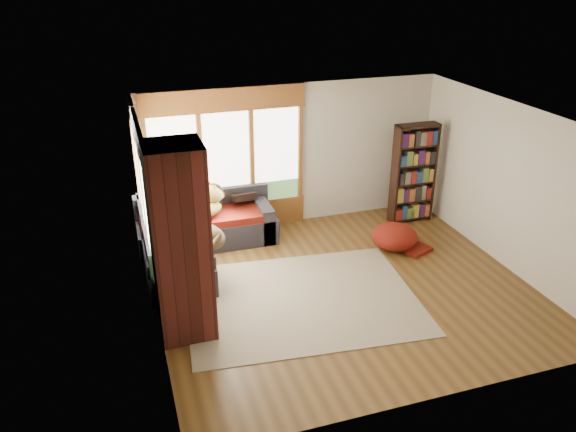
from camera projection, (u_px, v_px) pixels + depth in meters
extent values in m
plane|color=#4F3416|center=(343.00, 287.00, 8.50)|extent=(5.50, 5.50, 0.00)
plane|color=white|center=(351.00, 119.00, 7.42)|extent=(5.50, 5.50, 0.00)
cube|color=silver|center=(292.00, 156.00, 10.12)|extent=(5.50, 0.04, 2.60)
cube|color=silver|center=(443.00, 303.00, 5.80)|extent=(5.50, 0.04, 2.60)
cube|color=silver|center=(149.00, 236.00, 7.19)|extent=(0.04, 5.00, 2.60)
cube|color=silver|center=(510.00, 187.00, 8.72)|extent=(0.04, 5.00, 2.60)
cube|color=brown|center=(227.00, 160.00, 9.74)|extent=(2.82, 0.10, 1.90)
cube|color=white|center=(227.00, 160.00, 9.74)|extent=(2.54, 0.09, 1.62)
cube|color=brown|center=(144.00, 197.00, 8.22)|extent=(0.10, 2.62, 1.90)
cube|color=white|center=(144.00, 197.00, 8.22)|extent=(0.09, 2.36, 1.62)
cube|color=#719362|center=(138.00, 154.00, 8.78)|extent=(0.03, 0.72, 0.90)
cube|color=#471914|center=(180.00, 244.00, 6.99)|extent=(0.70, 0.70, 2.60)
cube|color=#21212A|center=(210.00, 233.00, 9.73)|extent=(2.20, 0.90, 0.42)
cube|color=#21212A|center=(205.00, 204.00, 9.86)|extent=(2.20, 0.20, 0.38)
cube|color=#21212A|center=(265.00, 220.00, 9.97)|extent=(0.20, 0.90, 0.60)
cube|color=maroon|center=(204.00, 222.00, 9.48)|extent=(1.90, 0.66, 0.12)
cube|color=#21212A|center=(177.00, 255.00, 8.99)|extent=(0.90, 2.20, 0.42)
cube|color=#21212A|center=(152.00, 236.00, 8.72)|extent=(0.20, 2.20, 0.38)
cube|color=#21212A|center=(186.00, 281.00, 8.08)|extent=(0.90, 0.20, 0.60)
cube|color=maroon|center=(186.00, 249.00, 8.60)|extent=(0.66, 1.20, 0.12)
cube|color=maroon|center=(178.00, 224.00, 9.43)|extent=(0.66, 0.66, 0.12)
cube|color=beige|center=(302.00, 300.00, 8.19)|extent=(3.55, 2.84, 0.01)
cube|color=black|center=(432.00, 172.00, 10.41)|extent=(0.04, 0.27, 1.87)
cube|color=black|center=(395.00, 176.00, 10.20)|extent=(0.04, 0.27, 1.87)
cube|color=black|center=(410.00, 172.00, 10.41)|extent=(0.80, 0.02, 1.87)
cube|color=black|center=(409.00, 217.00, 10.67)|extent=(0.72, 0.25, 0.03)
cube|color=black|center=(411.00, 200.00, 10.53)|extent=(0.72, 0.25, 0.03)
cube|color=black|center=(412.00, 182.00, 10.38)|extent=(0.72, 0.25, 0.03)
cube|color=black|center=(414.00, 164.00, 10.23)|extent=(0.72, 0.25, 0.03)
cube|color=black|center=(416.00, 146.00, 10.08)|extent=(0.72, 0.25, 0.03)
cube|color=black|center=(418.00, 126.00, 9.93)|extent=(0.72, 0.25, 0.03)
cube|color=#726659|center=(414.00, 174.00, 10.29)|extent=(0.68, 0.19, 1.71)
ellipsoid|color=maroon|center=(395.00, 236.00, 9.58)|extent=(1.00, 1.00, 0.42)
ellipsoid|color=olive|center=(198.00, 209.00, 9.33)|extent=(0.95, 0.76, 0.28)
sphere|color=olive|center=(214.00, 197.00, 9.44)|extent=(0.42, 0.42, 0.33)
cone|color=olive|center=(210.00, 191.00, 9.35)|extent=(0.15, 0.15, 0.14)
ellipsoid|color=#392A1B|center=(206.00, 235.00, 8.46)|extent=(0.70, 0.91, 0.28)
sphere|color=#392A1B|center=(198.00, 220.00, 8.64)|extent=(0.40, 0.40, 0.33)
cone|color=#392A1B|center=(199.00, 213.00, 8.54)|extent=(0.15, 0.15, 0.14)
cube|color=black|center=(245.00, 195.00, 9.88)|extent=(0.45, 0.12, 0.45)
cube|color=black|center=(211.00, 199.00, 9.71)|extent=(0.45, 0.12, 0.45)
cube|color=black|center=(160.00, 216.00, 9.06)|extent=(0.45, 0.12, 0.45)
cube|color=black|center=(168.00, 247.00, 8.11)|extent=(0.45, 0.12, 0.45)
cube|color=maroon|center=(176.00, 203.00, 9.55)|extent=(0.42, 0.12, 0.42)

